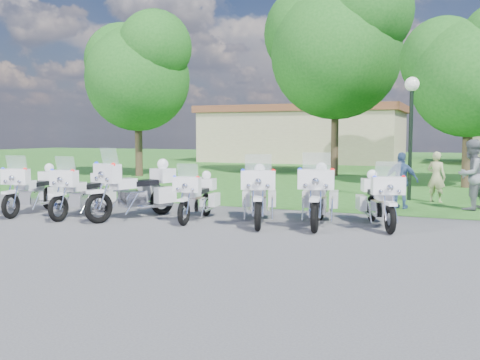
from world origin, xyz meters
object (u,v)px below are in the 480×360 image
at_px(motorcycle_2, 137,188).
at_px(motorcycle_3, 197,196).
at_px(motorcycle_4, 259,194).
at_px(motorcycle_5, 319,194).
at_px(motorcycle_6, 379,199).
at_px(lamp_post, 411,107).
at_px(bystander_a, 436,177).
at_px(motorcycle_1, 85,191).
at_px(motorcycle_0, 34,189).
at_px(bystander_b, 471,175).
at_px(bystander_c, 402,181).

distance_m(motorcycle_2, motorcycle_3, 1.55).
xyz_separation_m(motorcycle_4, motorcycle_5, (1.35, 0.29, 0.02)).
xyz_separation_m(motorcycle_2, motorcycle_5, (4.41, 0.74, -0.03)).
xyz_separation_m(motorcycle_4, motorcycle_6, (2.67, 0.62, -0.06)).
bearing_deg(lamp_post, bystander_a, -17.53).
bearing_deg(motorcycle_5, motorcycle_6, -175.86).
bearing_deg(motorcycle_1, motorcycle_5, -169.77).
relative_size(motorcycle_0, bystander_a, 1.49).
bearing_deg(bystander_a, motorcycle_1, 59.21).
bearing_deg(bystander_b, lamp_post, -95.44).
distance_m(bystander_a, bystander_c, 1.99).
bearing_deg(motorcycle_6, motorcycle_0, -12.76).
xyz_separation_m(motorcycle_3, motorcycle_4, (1.54, 0.13, 0.10)).
bearing_deg(bystander_a, motorcycle_6, 100.17).
height_order(motorcycle_1, motorcycle_5, motorcycle_5).
bearing_deg(bystander_c, motorcycle_3, 52.78).
bearing_deg(lamp_post, motorcycle_5, -105.53).
relative_size(motorcycle_2, motorcycle_4, 1.06).
relative_size(motorcycle_2, motorcycle_5, 1.00).
bearing_deg(bystander_b, motorcycle_5, -2.95).
relative_size(motorcycle_1, bystander_c, 1.47).
bearing_deg(bystander_b, motorcycle_1, -24.79).
relative_size(motorcycle_1, bystander_b, 1.20).
bearing_deg(bystander_a, bystander_b, 147.01).
bearing_deg(bystander_b, motorcycle_6, 8.34).
relative_size(motorcycle_0, lamp_post, 0.60).
bearing_deg(motorcycle_1, motorcycle_2, -169.71).
relative_size(motorcycle_5, bystander_c, 1.60).
xyz_separation_m(bystander_a, bystander_b, (0.94, -1.33, 0.19)).
height_order(motorcycle_2, motorcycle_4, motorcycle_2).
bearing_deg(motorcycle_4, bystander_c, -146.51).
bearing_deg(motorcycle_4, motorcycle_6, 173.91).
height_order(motorcycle_2, bystander_a, motorcycle_2).
bearing_deg(motorcycle_4, motorcycle_2, -10.85).
bearing_deg(bystander_a, motorcycle_2, 63.43).
height_order(motorcycle_1, lamp_post, lamp_post).
distance_m(motorcycle_6, bystander_b, 4.10).
xyz_separation_m(motorcycle_1, motorcycle_6, (7.12, 1.31, -0.02)).
relative_size(lamp_post, bystander_c, 2.44).
relative_size(motorcycle_1, motorcycle_4, 0.98).
bearing_deg(motorcycle_1, lamp_post, -137.92).
xyz_separation_m(motorcycle_4, bystander_a, (3.68, 5.54, 0.08)).
bearing_deg(bystander_a, motorcycle_3, 69.12).
distance_m(motorcycle_4, bystander_b, 6.25).
bearing_deg(motorcycle_3, motorcycle_0, 2.22).
bearing_deg(bystander_a, bystander_c, 86.98).
bearing_deg(motorcycle_2, motorcycle_6, -148.92).
bearing_deg(motorcycle_6, motorcycle_4, -8.84).
bearing_deg(bystander_a, motorcycle_5, 87.89).
relative_size(motorcycle_4, motorcycle_6, 1.11).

